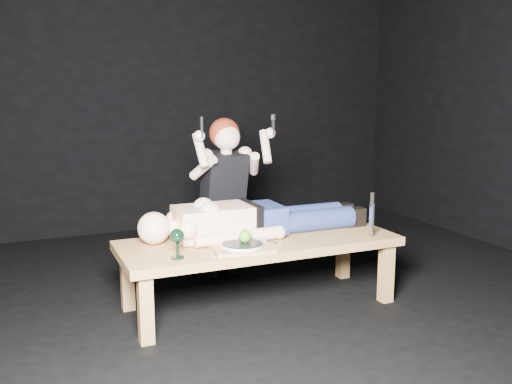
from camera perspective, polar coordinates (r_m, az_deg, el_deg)
ground at (r=3.71m, az=2.42°, el=-11.94°), size 5.00×5.00×0.00m
back_wall at (r=5.77m, az=-8.85°, el=11.20°), size 5.00×0.00×5.00m
table at (r=3.74m, az=0.32°, el=-8.06°), size 1.80×0.70×0.45m
lying_man at (r=3.79m, az=0.25°, el=-2.26°), size 1.77×0.57×0.26m
kneeling_woman at (r=4.22m, az=-3.63°, el=-0.43°), size 0.70×0.78×1.23m
serving_tray at (r=3.44m, az=-1.38°, el=-5.64°), size 0.39×0.31×0.02m
plate at (r=3.43m, az=-1.38°, el=-5.32°), size 0.27×0.27×0.02m
apple at (r=3.44m, az=-1.11°, el=-4.47°), size 0.08×0.08×0.08m
goblet at (r=3.28m, az=-7.89°, el=-5.15°), size 0.09×0.09×0.17m
fork_flat at (r=3.34m, az=-4.32°, el=-6.30°), size 0.07×0.19×0.01m
knife_flat at (r=3.54m, az=2.16°, el=-5.28°), size 0.03×0.19×0.01m
spoon_flat at (r=3.58m, az=1.59°, el=-5.10°), size 0.11×0.18×0.01m
carving_knife at (r=3.78m, az=11.52°, el=-2.24°), size 0.04×0.04×0.30m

